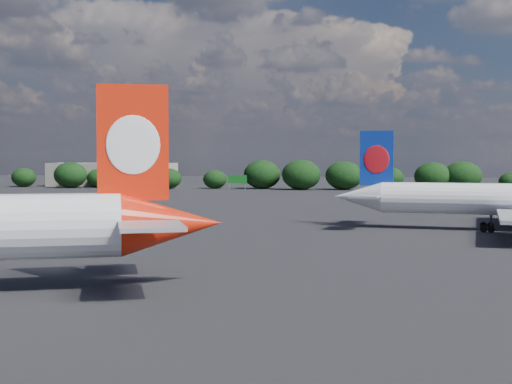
# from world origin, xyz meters

# --- Properties ---
(ground) EXTENTS (500.00, 500.00, 0.00)m
(ground) POSITION_xyz_m (0.00, 60.00, 0.00)
(ground) COLOR black
(ground) RESTS_ON ground
(china_southern_airliner) EXTENTS (44.17, 42.10, 14.41)m
(china_southern_airliner) POSITION_xyz_m (41.42, 63.81, 4.39)
(china_southern_airliner) COLOR white
(china_southern_airliner) RESTS_ON ground
(terminal_building) EXTENTS (42.00, 16.00, 8.00)m
(terminal_building) POSITION_xyz_m (-65.00, 192.00, 4.00)
(terminal_building) COLOR gray
(terminal_building) RESTS_ON ground
(highway_sign) EXTENTS (6.00, 0.30, 4.50)m
(highway_sign) POSITION_xyz_m (-18.00, 176.00, 3.13)
(highway_sign) COLOR #13601B
(highway_sign) RESTS_ON ground
(billboard_yellow) EXTENTS (5.00, 0.30, 5.50)m
(billboard_yellow) POSITION_xyz_m (12.00, 182.00, 3.87)
(billboard_yellow) COLOR yellow
(billboard_yellow) RESTS_ON ground
(horizon_treeline) EXTENTS (206.47, 16.04, 9.33)m
(horizon_treeline) POSITION_xyz_m (9.71, 180.34, 4.08)
(horizon_treeline) COLOR black
(horizon_treeline) RESTS_ON ground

